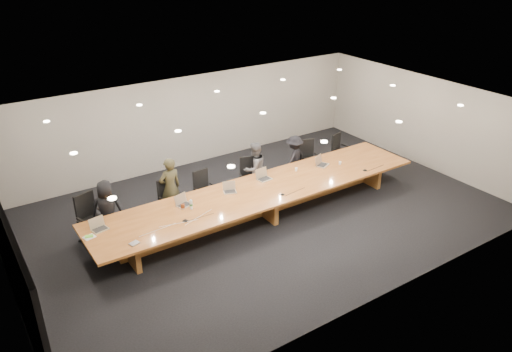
{
  "coord_description": "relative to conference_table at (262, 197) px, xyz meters",
  "views": [
    {
      "loc": [
        -6.35,
        -9.27,
        6.5
      ],
      "look_at": [
        0.0,
        0.3,
        1.0
      ],
      "focal_mm": 35.0,
      "sensor_mm": 36.0,
      "label": 1
    }
  ],
  "objects": [
    {
      "name": "person_a",
      "position": [
        -3.62,
        1.16,
        0.22
      ],
      "size": [
        0.84,
        0.7,
        1.48
      ],
      "primitive_type": "imported",
      "rotation": [
        0.0,
        0.0,
        2.76
      ],
      "color": "black",
      "rests_on": "ground"
    },
    {
      "name": "mic_right",
      "position": [
        2.97,
        -0.62,
        0.25
      ],
      "size": [
        0.15,
        0.15,
        0.03
      ],
      "primitive_type": "cone",
      "rotation": [
        0.0,
        0.0,
        0.23
      ],
      "color": "black",
      "rests_on": "conference_table"
    },
    {
      "name": "ground",
      "position": [
        0.0,
        0.0,
        -0.52
      ],
      "size": [
        12.0,
        12.0,
        0.0
      ],
      "primitive_type": "plane",
      "color": "black",
      "rests_on": "ground"
    },
    {
      "name": "chair_mid_left",
      "position": [
        -1.03,
        1.15,
        0.01
      ],
      "size": [
        0.59,
        0.59,
        1.06
      ],
      "primitive_type": null,
      "rotation": [
        0.0,
        0.0,
        0.09
      ],
      "color": "black",
      "rests_on": "ground"
    },
    {
      "name": "laptop_c",
      "position": [
        -0.77,
        0.31,
        0.36
      ],
      "size": [
        0.38,
        0.33,
        0.25
      ],
      "primitive_type": null,
      "rotation": [
        0.0,
        0.0,
        -0.34
      ],
      "color": "beige",
      "rests_on": "conference_table"
    },
    {
      "name": "av_box",
      "position": [
        -3.63,
        -0.6,
        0.24
      ],
      "size": [
        0.23,
        0.2,
        0.03
      ],
      "primitive_type": "cube",
      "rotation": [
        0.0,
        0.0,
        0.28
      ],
      "color": "#B1B0B6",
      "rests_on": "conference_table"
    },
    {
      "name": "back_wall",
      "position": [
        0.0,
        4.0,
        0.88
      ],
      "size": [
        12.0,
        0.02,
        2.8
      ],
      "primitive_type": "cube",
      "color": "beige",
      "rests_on": "ground"
    },
    {
      "name": "lime_gadget",
      "position": [
        -4.34,
        0.18,
        0.26
      ],
      "size": [
        0.19,
        0.14,
        0.03
      ],
      "primitive_type": "cube",
      "rotation": [
        0.0,
        0.0,
        -0.28
      ],
      "color": "#6CCC36",
      "rests_on": "notepad"
    },
    {
      "name": "mic_center",
      "position": [
        0.25,
        -0.52,
        0.24
      ],
      "size": [
        0.13,
        0.13,
        0.03
      ],
      "primitive_type": "cone",
      "rotation": [
        0.0,
        0.0,
        0.27
      ],
      "color": "black",
      "rests_on": "conference_table"
    },
    {
      "name": "person_c",
      "position": [
        0.51,
        1.14,
        0.24
      ],
      "size": [
        0.83,
        0.7,
        1.52
      ],
      "primitive_type": "imported",
      "rotation": [
        0.0,
        0.0,
        3.32
      ],
      "color": "#515154",
      "rests_on": "ground"
    },
    {
      "name": "chair_left",
      "position": [
        -1.99,
        1.23,
        0.0
      ],
      "size": [
        0.67,
        0.67,
        1.05
      ],
      "primitive_type": null,
      "rotation": [
        0.0,
        0.0,
        0.29
      ],
      "color": "black",
      "rests_on": "ground"
    },
    {
      "name": "chair_right",
      "position": [
        2.52,
        1.23,
        0.03
      ],
      "size": [
        0.69,
        0.69,
        1.11
      ],
      "primitive_type": null,
      "rotation": [
        0.0,
        0.0,
        -0.26
      ],
      "color": "black",
      "rests_on": "ground"
    },
    {
      "name": "chair_far_left",
      "position": [
        -3.98,
        1.2,
        0.08
      ],
      "size": [
        0.77,
        0.77,
        1.2
      ],
      "primitive_type": null,
      "rotation": [
        0.0,
        0.0,
        0.3
      ],
      "color": "black",
      "rests_on": "ground"
    },
    {
      "name": "paper_cup_far",
      "position": [
        2.67,
        0.05,
        0.27
      ],
      "size": [
        0.08,
        0.08,
        0.09
      ],
      "primitive_type": "cone",
      "rotation": [
        0.0,
        0.0,
        -0.03
      ],
      "color": "white",
      "rests_on": "conference_table"
    },
    {
      "name": "laptop_b",
      "position": [
        -2.03,
        0.32,
        0.37
      ],
      "size": [
        0.41,
        0.34,
        0.27
      ],
      "primitive_type": null,
      "rotation": [
        0.0,
        0.0,
        0.29
      ],
      "color": "tan",
      "rests_on": "conference_table"
    },
    {
      "name": "chair_mid_right",
      "position": [
        0.38,
        1.18,
        0.02
      ],
      "size": [
        0.69,
        0.69,
        1.07
      ],
      "primitive_type": null,
      "rotation": [
        0.0,
        0.0,
        -0.32
      ],
      "color": "black",
      "rests_on": "ground"
    },
    {
      "name": "left_wall_panel",
      "position": [
        -5.94,
        0.0,
        0.85
      ],
      "size": [
        0.08,
        7.84,
        2.74
      ],
      "primitive_type": "cube",
      "color": "black",
      "rests_on": "ground"
    },
    {
      "name": "laptop_d",
      "position": [
        0.35,
        0.43,
        0.38
      ],
      "size": [
        0.4,
        0.31,
        0.29
      ],
      "primitive_type": null,
      "rotation": [
        0.0,
        0.0,
        0.12
      ],
      "color": "#C3B595",
      "rests_on": "conference_table"
    },
    {
      "name": "mic_left",
      "position": [
        -2.33,
        -0.33,
        0.25
      ],
      "size": [
        0.14,
        0.14,
        0.03
      ],
      "primitive_type": "cone",
      "rotation": [
        0.0,
        0.0,
        0.05
      ],
      "color": "black",
      "rests_on": "conference_table"
    },
    {
      "name": "amber_mug",
      "position": [
        -2.12,
        0.21,
        0.29
      ],
      "size": [
        0.11,
        0.11,
        0.11
      ],
      "primitive_type": "cylinder",
      "rotation": [
        0.0,
        0.0,
        0.29
      ],
      "color": "brown",
      "rests_on": "conference_table"
    },
    {
      "name": "notepad",
      "position": [
        -4.34,
        0.17,
        0.24
      ],
      "size": [
        0.27,
        0.24,
        0.01
      ],
      "primitive_type": "cube",
      "rotation": [
        0.0,
        0.0,
        0.23
      ],
      "color": "white",
      "rests_on": "conference_table"
    },
    {
      "name": "paper_cup_near",
      "position": [
        1.38,
        0.4,
        0.27
      ],
      "size": [
        0.08,
        0.08,
        0.09
      ],
      "primitive_type": "cone",
      "rotation": [
        0.0,
        0.0,
        0.05
      ],
      "color": "white",
      "rests_on": "conference_table"
    },
    {
      "name": "person_d",
      "position": [
        1.93,
        1.21,
        0.17
      ],
      "size": [
        1.02,
        0.8,
        1.39
      ],
      "primitive_type": "imported",
      "rotation": [
        0.0,
        0.0,
        3.5
      ],
      "color": "black",
      "rests_on": "ground"
    },
    {
      "name": "water_bottle",
      "position": [
        -1.97,
        0.08,
        0.34
      ],
      "size": [
        0.09,
        0.09,
        0.23
      ],
      "primitive_type": "cylinder",
      "rotation": [
        0.0,
        0.0,
        -0.22
      ],
      "color": "silver",
      "rests_on": "conference_table"
    },
    {
      "name": "chair_far_right",
      "position": [
        3.85,
        1.29,
        -0.01
      ],
      "size": [
        0.63,
        0.63,
        1.02
      ],
      "primitive_type": null,
      "rotation": [
        0.0,
        0.0,
        0.24
      ],
      "color": "black",
      "rests_on": "ground"
    },
    {
      "name": "laptop_a",
      "position": [
        -4.05,
        0.35,
        0.37
      ],
      "size": [
        0.39,
        0.31,
        0.27
      ],
      "primitive_type": null,
      "rotation": [
        0.0,
        0.0,
        0.19
      ],
      "color": "#B9AD8D",
      "rests_on": "conference_table"
    },
    {
      "name": "conference_table",
      "position": [
        0.0,
        0.0,
        0.0
      ],
      "size": [
        9.0,
        1.8,
        0.75
      ],
      "color": "brown",
      "rests_on": "ground"
    },
    {
      "name": "person_b",
      "position": [
        -1.96,
        1.27,
        0.28
      ],
      "size": [
        0.61,
        0.42,
        1.61
      ],
      "primitive_type": "imported",
      "rotation": [
        0.0,
        0.0,
        3.21
      ],
      "color": "#322F1B",
      "rests_on": "ground"
    },
    {
      "name": "laptop_e",
      "position": [
        2.22,
        0.28,
        0.37
      ],
      "size": [
        0.44,
        0.39,
        0.29
      ],
      "primitive_type": null,
      "rotation": [
        0.0,
        0.0,
        0.43
      ],
      "color": "tan",
      "rests_on": "conference_table"
    }
  ]
}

